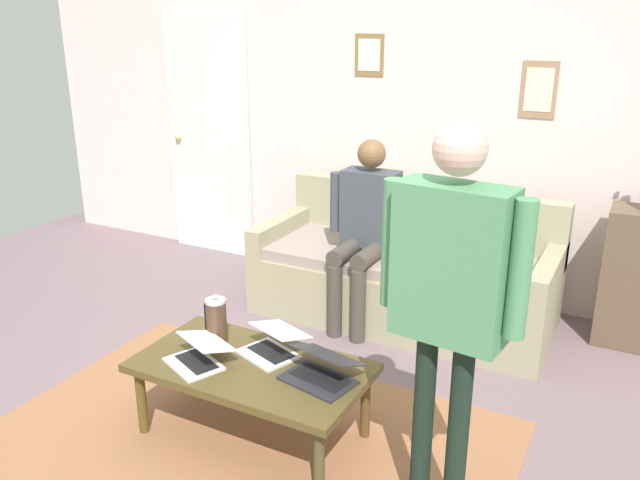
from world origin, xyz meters
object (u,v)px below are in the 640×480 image
interior_door (209,139)px  person_seated (365,223)px  person_standing (450,283)px  laptop_right (198,356)px  laptop_center (321,371)px  couch (404,276)px  coffee_table (252,371)px  side_shelf (637,279)px  french_press (217,321)px  laptop_left (273,346)px

interior_door → person_seated: 2.02m
person_standing → laptop_right: bearing=-0.3°
laptop_center → interior_door: bearing=-43.9°
laptop_center → laptop_right: (0.61, 0.15, -0.00)m
couch → coffee_table: bearing=84.0°
couch → interior_door: bearing=-14.4°
interior_door → laptop_center: interior_door is taller
coffee_table → person_seated: size_ratio=0.90×
coffee_table → side_shelf: side_shelf is taller
coffee_table → person_standing: person_standing is taller
laptop_right → french_press: bearing=-79.9°
person_seated → side_shelf: bearing=-162.4°
interior_door → laptop_left: (-1.92, 2.06, -0.57)m
laptop_center → laptop_right: 0.63m
laptop_center → french_press: french_press is taller
laptop_left → side_shelf: bearing=-130.9°
couch → side_shelf: bearing=-168.2°
couch → coffee_table: couch is taller
couch → french_press: bearing=74.1°
laptop_right → person_standing: 1.39m
french_press → couch: bearing=-105.9°
person_standing → laptop_center: bearing=-14.1°
laptop_left → person_standing: person_standing is taller
laptop_left → person_seated: bearing=-86.7°
laptop_left → laptop_right: (0.27, 0.26, -0.00)m
couch → laptop_right: 1.84m
side_shelf → laptop_left: bearing=49.1°
french_press → person_standing: bearing=170.2°
interior_door → side_shelf: (-3.51, 0.22, -0.57)m
laptop_right → side_shelf: (-1.86, -2.10, 0.01)m
person_standing → person_seated: bearing=-56.5°
interior_door → laptop_center: size_ratio=5.34×
couch → coffee_table: (0.18, 1.68, 0.06)m
coffee_table → french_press: bearing=-19.9°
laptop_right → laptop_left: bearing=-136.5°
french_press → side_shelf: size_ratio=0.31×
laptop_center → person_standing: bearing=165.9°
coffee_table → interior_door: bearing=-49.5°
french_press → person_standing: size_ratio=0.17×
side_shelf → person_standing: size_ratio=0.54×
couch → laptop_right: size_ratio=5.53×
interior_door → side_shelf: size_ratio=2.26×
couch → french_press: size_ratio=7.23×
interior_door → french_press: size_ratio=7.25×
couch → laptop_left: 1.55m
interior_door → laptop_right: 2.90m
interior_door → person_seated: (-1.85, 0.75, -0.30)m
person_standing → french_press: bearing=-9.8°
person_seated → coffee_table: bearing=91.5°
couch → person_seated: size_ratio=1.60×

